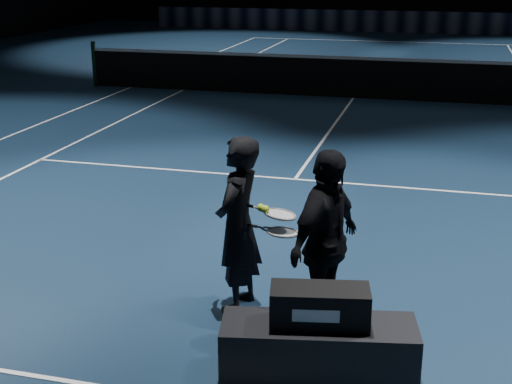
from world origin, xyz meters
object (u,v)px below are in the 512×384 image
(racket_lower, at_px, (283,232))
(racket_upper, at_px, (280,214))
(player_bench, at_px, (318,350))
(racket_bag, at_px, (320,306))
(player_b, at_px, (325,244))
(tennis_balls, at_px, (263,206))
(player_a, at_px, (238,225))

(racket_lower, height_order, racket_upper, racket_upper)
(player_bench, xyz_separation_m, racket_bag, (0.00, 0.00, 0.37))
(player_b, bearing_deg, player_bench, -151.89)
(racket_bag, bearing_deg, racket_upper, 109.45)
(racket_lower, bearing_deg, player_bench, -43.80)
(player_bench, distance_m, racket_bag, 0.37)
(racket_bag, xyz_separation_m, racket_upper, (-0.50, 0.86, 0.38))
(player_bench, distance_m, player_b, 0.91)
(racket_bag, bearing_deg, player_b, 85.73)
(player_b, height_order, racket_upper, player_b)
(player_b, relative_size, racket_lower, 2.36)
(player_b, bearing_deg, tennis_balls, 94.82)
(player_a, relative_size, player_b, 1.00)
(player_a, distance_m, player_b, 0.85)
(racket_lower, xyz_separation_m, tennis_balls, (-0.19, 0.06, 0.20))
(player_b, relative_size, tennis_balls, 13.37)
(racket_bag, bearing_deg, tennis_balls, 116.10)
(racket_upper, xyz_separation_m, tennis_balls, (-0.15, 0.01, 0.06))
(tennis_balls, bearing_deg, player_bench, -52.94)
(racket_upper, bearing_deg, player_a, -178.29)
(racket_upper, relative_size, tennis_balls, 5.67)
(racket_lower, distance_m, tennis_balls, 0.28)
(racket_bag, xyz_separation_m, player_b, (-0.08, 0.69, 0.21))
(player_bench, xyz_separation_m, racket_lower, (-0.47, 0.80, 0.60))
(player_a, distance_m, tennis_balls, 0.34)
(player_bench, relative_size, racket_lower, 2.16)
(player_a, height_order, racket_lower, player_a)
(player_b, xyz_separation_m, tennis_balls, (-0.57, 0.17, 0.22))
(racket_bag, xyz_separation_m, player_a, (-0.90, 0.93, 0.21))
(player_bench, distance_m, tennis_balls, 1.35)
(player_bench, height_order, racket_lower, racket_lower)
(racket_bag, distance_m, player_b, 0.73)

